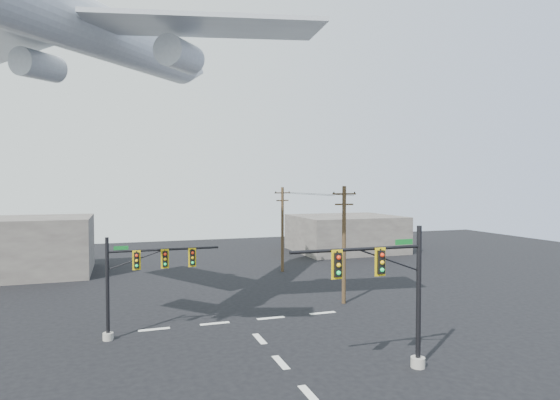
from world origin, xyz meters
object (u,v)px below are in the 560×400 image
object	(u,v)px
signal_mast_near	(393,294)
utility_pole_b	(282,227)
utility_pole_a	(344,242)
airliner	(110,37)
signal_mast_far	(138,280)

from	to	relation	value
signal_mast_near	utility_pole_b	size ratio (longest dim) A/B	0.81
utility_pole_a	airliner	distance (m)	22.34
signal_mast_near	utility_pole_b	world-z (taller)	utility_pole_b
utility_pole_b	airliner	size ratio (longest dim) A/B	0.33
utility_pole_a	signal_mast_near	bearing A→B (deg)	-91.97
signal_mast_near	airliner	distance (m)	23.70
signal_mast_near	utility_pole_b	bearing A→B (deg)	82.58
utility_pole_b	airliner	bearing A→B (deg)	-147.94
utility_pole_a	airliner	world-z (taller)	airliner
airliner	signal_mast_near	bearing A→B (deg)	-99.26
signal_mast_near	signal_mast_far	world-z (taller)	signal_mast_near
signal_mast_far	utility_pole_a	size ratio (longest dim) A/B	0.76
utility_pole_a	utility_pole_b	size ratio (longest dim) A/B	1.02
signal_mast_near	utility_pole_b	xyz separation A→B (m)	(3.55, 27.28, 0.82)
signal_mast_near	airliner	bearing A→B (deg)	137.62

